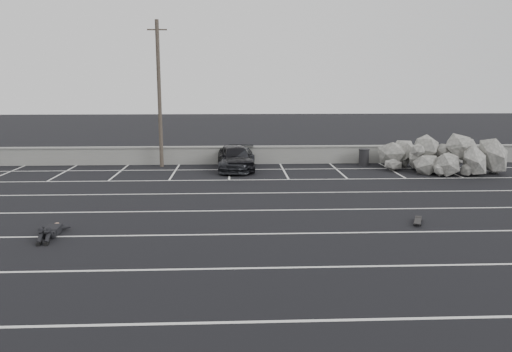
{
  "coord_description": "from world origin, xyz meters",
  "views": [
    {
      "loc": [
        1.27,
        -15.5,
        4.88
      ],
      "look_at": [
        2.16,
        4.8,
        1.0
      ],
      "focal_mm": 35.0,
      "sensor_mm": 36.0,
      "label": 1
    }
  ],
  "objects_px": {
    "car_left": "(235,157)",
    "utility_pole": "(159,94)",
    "riprap_pile": "(436,159)",
    "trash_bin": "(364,157)",
    "car_right": "(237,159)",
    "person": "(53,227)",
    "skateboard": "(418,221)"
  },
  "relations": [
    {
      "from": "trash_bin",
      "to": "car_right",
      "type": "bearing_deg",
      "value": -170.97
    },
    {
      "from": "car_right",
      "to": "person",
      "type": "distance_m",
      "value": 13.09
    },
    {
      "from": "utility_pole",
      "to": "riprap_pile",
      "type": "xyz_separation_m",
      "value": [
        15.32,
        -2.08,
        -3.5
      ]
    },
    {
      "from": "car_left",
      "to": "riprap_pile",
      "type": "height_order",
      "value": "riprap_pile"
    },
    {
      "from": "car_right",
      "to": "riprap_pile",
      "type": "distance_m",
      "value": 10.97
    },
    {
      "from": "car_left",
      "to": "car_right",
      "type": "distance_m",
      "value": 0.17
    },
    {
      "from": "car_left",
      "to": "utility_pole",
      "type": "bearing_deg",
      "value": 155.21
    },
    {
      "from": "car_left",
      "to": "person",
      "type": "distance_m",
      "value": 13.13
    },
    {
      "from": "car_left",
      "to": "trash_bin",
      "type": "height_order",
      "value": "car_left"
    },
    {
      "from": "utility_pole",
      "to": "car_right",
      "type": "bearing_deg",
      "value": -16.55
    },
    {
      "from": "person",
      "to": "skateboard",
      "type": "height_order",
      "value": "person"
    },
    {
      "from": "car_right",
      "to": "trash_bin",
      "type": "xyz_separation_m",
      "value": [
        7.43,
        1.18,
        -0.11
      ]
    },
    {
      "from": "car_left",
      "to": "utility_pole",
      "type": "xyz_separation_m",
      "value": [
        -4.26,
        1.2,
        3.46
      ]
    },
    {
      "from": "person",
      "to": "skateboard",
      "type": "xyz_separation_m",
      "value": [
        12.26,
        0.66,
        -0.15
      ]
    },
    {
      "from": "car_right",
      "to": "riprap_pile",
      "type": "xyz_separation_m",
      "value": [
        10.95,
        -0.78,
        0.05
      ]
    },
    {
      "from": "utility_pole",
      "to": "trash_bin",
      "type": "xyz_separation_m",
      "value": [
        11.8,
        -0.12,
        -3.66
      ]
    },
    {
      "from": "trash_bin",
      "to": "person",
      "type": "relative_size",
      "value": 0.4
    },
    {
      "from": "car_left",
      "to": "riprap_pile",
      "type": "relative_size",
      "value": 0.63
    },
    {
      "from": "utility_pole",
      "to": "person",
      "type": "distance_m",
      "value": 13.58
    },
    {
      "from": "utility_pole",
      "to": "riprap_pile",
      "type": "height_order",
      "value": "utility_pole"
    },
    {
      "from": "car_left",
      "to": "riprap_pile",
      "type": "xyz_separation_m",
      "value": [
        11.06,
        -0.88,
        -0.04
      ]
    },
    {
      "from": "person",
      "to": "skateboard",
      "type": "relative_size",
      "value": 2.72
    },
    {
      "from": "car_right",
      "to": "person",
      "type": "bearing_deg",
      "value": -110.52
    },
    {
      "from": "car_right",
      "to": "utility_pole",
      "type": "height_order",
      "value": "utility_pole"
    },
    {
      "from": "utility_pole",
      "to": "skateboard",
      "type": "xyz_separation_m",
      "value": [
        10.57,
        -12.23,
        -4.07
      ]
    },
    {
      "from": "riprap_pile",
      "to": "skateboard",
      "type": "relative_size",
      "value": 7.27
    },
    {
      "from": "trash_bin",
      "to": "riprap_pile",
      "type": "distance_m",
      "value": 4.03
    },
    {
      "from": "car_right",
      "to": "trash_bin",
      "type": "height_order",
      "value": "car_right"
    },
    {
      "from": "skateboard",
      "to": "car_left",
      "type": "bearing_deg",
      "value": 142.92
    },
    {
      "from": "car_right",
      "to": "trash_bin",
      "type": "bearing_deg",
      "value": 16.12
    },
    {
      "from": "car_right",
      "to": "skateboard",
      "type": "bearing_deg",
      "value": -53.38
    },
    {
      "from": "utility_pole",
      "to": "trash_bin",
      "type": "distance_m",
      "value": 12.35
    }
  ]
}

